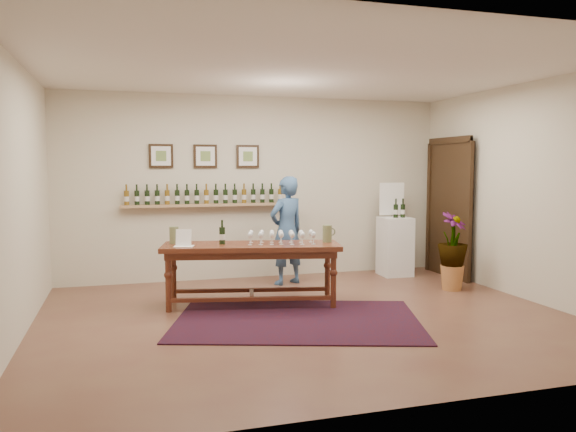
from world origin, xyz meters
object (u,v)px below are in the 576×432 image
object	(u,v)px
tasting_table	(251,253)
display_pedestal	(395,246)
person	(287,231)
potted_plant	(453,251)

from	to	relation	value
tasting_table	display_pedestal	world-z (taller)	display_pedestal
person	display_pedestal	bearing A→B (deg)	163.03
display_pedestal	person	bearing A→B (deg)	-175.11
potted_plant	person	distance (m)	2.37
display_pedestal	person	size ratio (longest dim) A/B	0.58
tasting_table	potted_plant	xyz separation A→B (m)	(2.89, 0.07, -0.10)
tasting_table	display_pedestal	size ratio (longest dim) A/B	2.46
tasting_table	person	world-z (taller)	person
display_pedestal	person	world-z (taller)	person
person	potted_plant	bearing A→B (deg)	131.86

